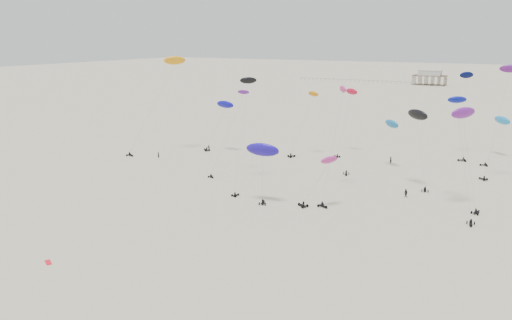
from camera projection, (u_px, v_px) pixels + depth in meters
The scene contains 24 objects.
ground_plane at pixel (389, 117), 197.15m from camera, with size 900.00×900.00×0.00m, color #C0B598.
pavilion_main at pixel (430, 79), 329.12m from camera, with size 21.00×13.00×9.80m.
pier_fence at pixel (353, 81), 353.76m from camera, with size 80.20×0.20×1.50m.
rig_0 at pixel (245, 111), 104.60m from camera, with size 6.72×15.19×24.41m.
rig_1 at pixel (319, 177), 91.91m from camera, with size 7.01×5.48×10.00m.
rig_2 at pixel (462, 146), 89.15m from camera, with size 8.14×15.10×22.76m.
rig_3 at pixel (304, 119), 131.87m from camera, with size 6.24×9.39×17.24m.
rig_4 at pixel (383, 133), 118.87m from camera, with size 10.26×16.15×16.89m.
rig_5 at pixel (334, 143), 97.17m from camera, with size 4.49×17.09×24.14m.
rig_6 at pixel (419, 126), 103.05m from camera, with size 6.98×6.88×16.65m.
rig_7 at pixel (348, 105), 134.12m from camera, with size 4.44×11.44×18.11m.
rig_8 at pixel (503, 98), 107.42m from camera, with size 5.84×5.22×25.35m.
rig_9 at pixel (230, 126), 113.64m from camera, with size 5.75×10.96×20.06m.
rig_10 at pixel (465, 104), 130.34m from camera, with size 5.18×13.02×22.57m.
rig_11 at pixel (500, 125), 130.64m from camera, with size 6.19×18.11×16.66m.
rig_12 at pixel (169, 73), 134.54m from camera, with size 10.52×16.22×27.41m.
rig_13 at pixel (263, 154), 93.71m from camera, with size 6.87×4.03×11.98m.
rig_14 at pixel (465, 128), 90.03m from camera, with size 7.71×7.34×18.91m.
rig_15 at pixel (222, 112), 136.59m from camera, with size 8.82×5.38×14.37m.
spectator_0 at pixel (159, 158), 130.86m from camera, with size 0.69×0.47×1.90m, color black.
spectator_1 at pixel (406, 197), 98.84m from camera, with size 0.95×0.55×1.93m, color black.
spectator_2 at pixel (209, 151), 139.28m from camera, with size 1.11×0.60×1.88m, color black.
spectator_3 at pixel (390, 164), 125.13m from camera, with size 0.76×0.52×2.08m, color black.
grounded_kite_b at pixel (48, 263), 70.22m from camera, with size 1.80×0.70×0.07m, color red.
Camera 1 is at (45.59, 2.74, 30.90)m, focal length 35.00 mm.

